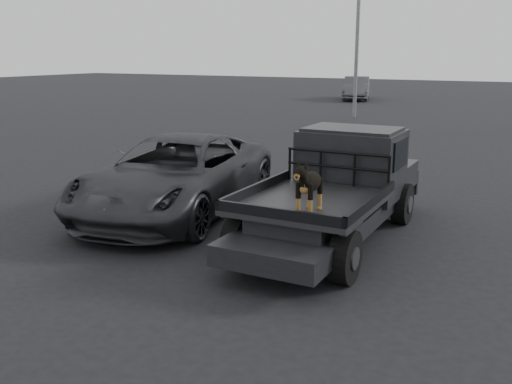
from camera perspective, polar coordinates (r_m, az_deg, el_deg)
The scene contains 7 objects.
ground at distance 8.12m, azimuth 5.53°, elevation -8.72°, with size 120.00×120.00×0.00m, color black.
flatbed_ute at distance 9.70m, azimuth 7.58°, elevation -2.13°, with size 2.00×5.40×0.92m, color black, non-canonical shape.
ute_cab at distance 10.38m, azimuth 9.57°, elevation 3.95°, with size 1.72×1.30×0.88m, color black, non-canonical shape.
headache_rack at distance 9.71m, azimuth 8.13°, elevation 2.34°, with size 1.80×0.08×0.55m, color black, non-canonical shape.
dog at distance 7.96m, azimuth 5.37°, elevation 0.58°, with size 0.32×0.60×0.74m, color black, non-canonical shape.
parked_suv at distance 11.29m, azimuth -8.01°, elevation 1.66°, with size 2.49×5.41×1.50m, color #2C2C30.
distant_car_a at distance 39.12m, azimuth 10.01°, elevation 10.19°, with size 1.60×4.59×1.51m, color #46464B.
Camera 1 is at (2.79, -6.97, 3.11)m, focal length 40.00 mm.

